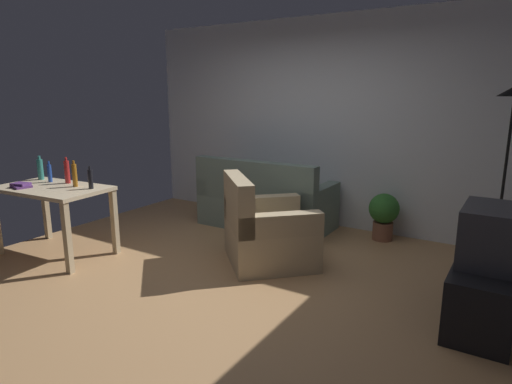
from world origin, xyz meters
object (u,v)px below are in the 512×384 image
(bottle_dark, at_px, (90,179))
(desk, at_px, (53,197))
(bottle_red, at_px, (67,172))
(bottle_amber, at_px, (75,175))
(bottle_tall, at_px, (40,169))
(tv_stand, at_px, (484,292))
(torchiere_lamp, at_px, (511,128))
(bottle_blue, at_px, (50,173))
(potted_plant, at_px, (384,213))
(tv, at_px, (491,235))
(couch, at_px, (265,204))
(book_stack, at_px, (21,185))
(armchair, at_px, (265,232))

(bottle_dark, bearing_deg, desk, -159.82)
(bottle_red, relative_size, bottle_amber, 1.03)
(desk, height_order, bottle_tall, bottle_tall)
(tv_stand, height_order, torchiere_lamp, torchiere_lamp)
(bottle_blue, bearing_deg, tv_stand, 9.27)
(torchiere_lamp, distance_m, desk, 4.71)
(torchiere_lamp, distance_m, potted_plant, 1.64)
(tv, xyz_separation_m, bottle_blue, (-4.37, -0.71, 0.16))
(torchiere_lamp, height_order, bottle_blue, torchiere_lamp)
(couch, xyz_separation_m, bottle_amber, (-1.22, -1.93, 0.58))
(bottle_blue, relative_size, book_stack, 1.04)
(desk, xyz_separation_m, armchair, (2.05, 1.02, -0.33))
(armchair, height_order, bottle_red, bottle_red)
(bottle_blue, bearing_deg, desk, -31.12)
(desk, distance_m, bottle_blue, 0.36)
(couch, relative_size, bottle_dark, 7.07)
(tv, xyz_separation_m, potted_plant, (-1.22, 1.52, -0.37))
(tv, xyz_separation_m, torchiere_lamp, (-0.00, 1.29, 0.71))
(bottle_tall, bearing_deg, book_stack, -58.47)
(armchair, bearing_deg, tv_stand, -138.77)
(potted_plant, distance_m, book_stack, 4.09)
(torchiere_lamp, height_order, bottle_tall, torchiere_lamp)
(armchair, height_order, bottle_blue, bottle_blue)
(bottle_blue, distance_m, bottle_red, 0.24)
(potted_plant, bearing_deg, bottle_amber, -140.26)
(tv, bearing_deg, book_stack, 103.56)
(tv, bearing_deg, torchiere_lamp, 0.16)
(bottle_amber, height_order, bottle_dark, bottle_amber)
(desk, bearing_deg, bottle_tall, 154.31)
(tv, distance_m, desk, 4.21)
(book_stack, bearing_deg, armchair, 27.83)
(bottle_amber, relative_size, book_stack, 1.25)
(book_stack, bearing_deg, torchiere_lamp, 28.21)
(armchair, height_order, bottle_amber, bottle_amber)
(tv, distance_m, torchiere_lamp, 1.47)
(armchair, distance_m, bottle_dark, 1.91)
(torchiere_lamp, relative_size, book_stack, 7.96)
(armchair, xyz_separation_m, bottle_dark, (-1.61, -0.86, 0.54))
(armchair, bearing_deg, bottle_red, 66.91)
(bottle_blue, bearing_deg, potted_plant, 35.32)
(bottle_tall, distance_m, bottle_dark, 0.91)
(bottle_tall, height_order, bottle_blue, bottle_tall)
(bottle_blue, xyz_separation_m, bottle_red, (0.23, 0.06, 0.03))
(tv_stand, xyz_separation_m, potted_plant, (-1.21, 1.52, 0.09))
(torchiere_lamp, distance_m, bottle_red, 4.60)
(armchair, bearing_deg, tv, -138.76)
(couch, distance_m, bottle_amber, 2.35)
(armchair, bearing_deg, desk, 72.06)
(potted_plant, relative_size, bottle_red, 1.95)
(bottle_blue, relative_size, bottle_amber, 0.83)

